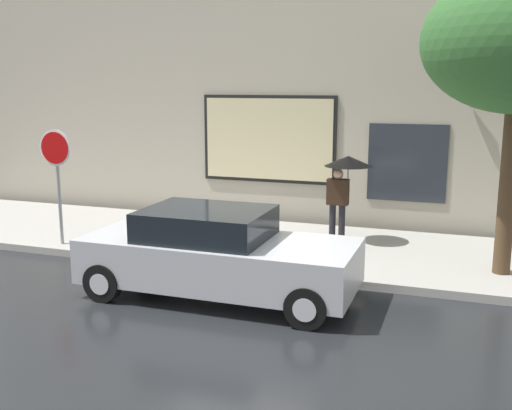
% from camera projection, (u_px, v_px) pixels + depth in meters
% --- Properties ---
extents(ground_plane, '(60.00, 60.00, 0.00)m').
position_uv_depth(ground_plane, '(231.00, 295.00, 10.25)').
color(ground_plane, black).
extents(sidewalk, '(20.00, 4.00, 0.15)m').
position_uv_depth(sidewalk, '(283.00, 246.00, 13.01)').
color(sidewalk, '#A3A099').
rests_on(sidewalk, ground).
extents(building_facade, '(20.00, 0.67, 7.00)m').
position_uv_depth(building_facade, '(314.00, 85.00, 14.65)').
color(building_facade, '#B2A893').
rests_on(building_facade, ground).
extents(parked_car, '(4.53, 1.92, 1.48)m').
position_uv_depth(parked_car, '(217.00, 254.00, 10.06)').
color(parked_car, '#B7BABF').
rests_on(parked_car, ground).
extents(fire_hydrant, '(0.30, 0.44, 0.81)m').
position_uv_depth(fire_hydrant, '(188.00, 232.00, 12.29)').
color(fire_hydrant, white).
rests_on(fire_hydrant, sidewalk).
extents(pedestrian_with_umbrella, '(1.02, 1.02, 1.86)m').
position_uv_depth(pedestrian_with_umbrella, '(345.00, 173.00, 12.91)').
color(pedestrian_with_umbrella, black).
rests_on(pedestrian_with_umbrella, sidewalk).
extents(stop_sign, '(0.76, 0.10, 2.44)m').
position_uv_depth(stop_sign, '(56.00, 164.00, 12.59)').
color(stop_sign, gray).
rests_on(stop_sign, sidewalk).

